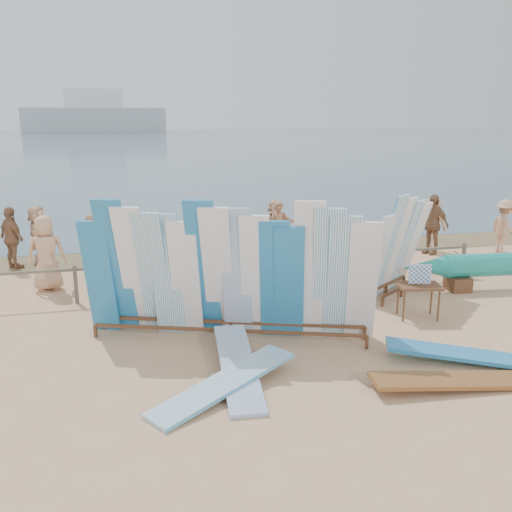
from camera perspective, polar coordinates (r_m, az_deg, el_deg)
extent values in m
plane|color=tan|center=(10.69, 2.44, -8.48)|extent=(160.00, 160.00, 0.00)
cube|color=#3E5C70|center=(137.58, -12.41, 12.05)|extent=(320.00, 240.00, 0.02)
cube|color=brown|center=(17.40, -3.96, 0.42)|extent=(40.00, 2.60, 0.01)
cube|color=#999EA3|center=(189.72, -16.54, 13.49)|extent=(45.00, 8.00, 8.00)
cube|color=silver|center=(189.85, -16.69, 15.60)|extent=(18.00, 6.00, 6.00)
cube|color=#675F4D|center=(13.20, -1.03, -0.39)|extent=(12.00, 0.06, 0.06)
cube|color=#675F4D|center=(13.08, -18.44, -2.86)|extent=(0.08, 0.08, 0.90)
cube|color=#675F4D|center=(13.03, -9.66, -2.37)|extent=(0.08, 0.08, 0.90)
cube|color=#675F4D|center=(13.29, -1.02, -1.85)|extent=(0.08, 0.08, 0.90)
cube|color=#675F4D|center=(13.84, 7.10, -1.31)|extent=(0.08, 0.08, 0.90)
cube|color=#675F4D|center=(14.64, 14.47, -0.80)|extent=(0.08, 0.08, 0.90)
cube|color=#675F4D|center=(15.65, 20.97, -0.34)|extent=(0.08, 0.08, 0.90)
cube|color=brown|center=(10.32, -3.02, -7.83)|extent=(4.92, 1.78, 0.06)
cube|color=brown|center=(10.72, -2.65, -6.96)|extent=(4.92, 1.78, 0.06)
cube|color=#2479B5|center=(10.90, -16.17, -2.16)|extent=(0.69, 0.68, 2.31)
cube|color=#2479B5|center=(10.71, -14.48, -1.14)|extent=(0.77, 0.91, 2.73)
cube|color=white|center=(10.61, -12.65, -1.54)|extent=(0.80, 0.98, 2.60)
cube|color=white|center=(10.52, -10.79, -1.85)|extent=(0.79, 0.94, 2.51)
cube|color=white|center=(10.45, -9.35, -2.02)|extent=(0.69, 0.68, 2.46)
cube|color=white|center=(10.38, -7.44, -2.42)|extent=(0.72, 0.76, 2.34)
cube|color=#2479B5|center=(10.25, -5.53, -1.38)|extent=(0.82, 1.03, 2.75)
cube|color=white|center=(10.21, -4.02, -1.75)|extent=(0.83, 1.06, 2.63)
cube|color=#82A6D1|center=(10.16, -2.04, -1.89)|extent=(0.73, 0.77, 2.60)
cube|color=white|center=(10.13, -0.04, -2.28)|extent=(0.75, 0.83, 2.48)
cube|color=#2479B5|center=(10.12, 1.98, -2.60)|extent=(0.73, 0.79, 2.39)
cube|color=#2479B5|center=(10.12, 3.52, -2.94)|extent=(0.73, 0.80, 2.28)
cube|color=white|center=(10.04, 5.57, -1.71)|extent=(0.74, 0.83, 2.75)
cube|color=white|center=(10.06, 7.60, -2.07)|extent=(0.76, 0.87, 2.64)
cube|color=white|center=(10.09, 9.13, -2.45)|extent=(0.78, 0.93, 2.51)
cube|color=white|center=(10.14, 11.14, -2.77)|extent=(0.77, 0.91, 2.41)
cube|color=brown|center=(13.37, 15.09, -3.25)|extent=(1.53, 1.08, 0.05)
cube|color=brown|center=(13.54, 13.58, -2.93)|extent=(1.53, 1.08, 0.05)
cube|color=white|center=(12.51, 12.72, -0.39)|extent=(0.72, 0.73, 2.09)
cube|color=white|center=(12.83, 13.72, 0.85)|extent=(0.80, 0.84, 2.50)
cube|color=white|center=(13.22, 14.60, 0.95)|extent=(0.81, 0.86, 2.39)
cube|color=white|center=(13.61, 15.44, 1.04)|extent=(0.82, 0.87, 2.29)
cube|color=white|center=(13.93, 16.08, 1.08)|extent=(0.83, 0.88, 2.19)
cube|color=brown|center=(14.32, 20.47, -2.72)|extent=(0.54, 0.63, 0.35)
cone|color=teal|center=(13.81, 17.40, -1.13)|extent=(1.22, 0.65, 0.55)
cube|color=brown|center=(11.93, 16.79, -3.03)|extent=(1.00, 0.80, 0.05)
cube|color=white|center=(11.86, 16.88, -1.83)|extent=(0.47, 0.13, 0.42)
cube|color=white|center=(8.68, -3.34, -14.11)|extent=(2.57, 1.94, 0.30)
cube|color=#2479B5|center=(10.28, 21.12, -10.41)|extent=(2.71, 1.53, 0.30)
cube|color=#82A6D1|center=(9.17, -1.93, -12.46)|extent=(0.76, 2.73, 0.36)
cube|color=brown|center=(9.35, 20.15, -12.82)|extent=(2.74, 0.83, 0.23)
cube|color=#AD1412|center=(14.43, -2.19, -1.06)|extent=(0.65, 0.61, 0.05)
cube|color=#AD1412|center=(14.60, -2.22, 0.30)|extent=(0.59, 0.26, 0.57)
cube|color=#AD1412|center=(14.36, 4.65, -1.26)|extent=(0.63, 0.59, 0.05)
cube|color=#AD1412|center=(14.48, 4.21, -0.01)|extent=(0.55, 0.27, 0.53)
cube|color=#AD1412|center=(14.57, 1.51, -0.05)|extent=(0.58, 0.81, 0.54)
cube|color=#AD1412|center=(14.78, 1.46, 1.52)|extent=(0.47, 0.25, 0.34)
imported|color=#8C6042|center=(13.93, -3.97, 0.28)|extent=(0.96, 0.50, 1.56)
imported|color=#8C6042|center=(17.01, 2.41, 2.97)|extent=(0.67, 0.49, 1.65)
imported|color=beige|center=(17.60, 1.95, 3.32)|extent=(1.59, 0.87, 1.63)
imported|color=#8C6042|center=(16.68, -24.30, 1.73)|extent=(1.01, 1.09, 1.78)
imported|color=beige|center=(14.56, -6.82, 1.43)|extent=(1.00, 0.82, 1.87)
imported|color=#8C6042|center=(15.53, -16.87, 1.27)|extent=(0.62, 0.37, 1.63)
imported|color=tan|center=(18.80, 24.66, 2.84)|extent=(0.53, 1.13, 1.70)
imported|color=tan|center=(15.68, -4.48, 1.89)|extent=(0.90, 1.10, 1.60)
imported|color=tan|center=(14.25, -21.21, 0.30)|extent=(0.93, 0.46, 1.88)
imported|color=beige|center=(15.11, 8.68, 1.62)|extent=(0.86, 0.43, 1.76)
imported|color=#8C6042|center=(17.85, 18.05, 3.21)|extent=(0.93, 1.21, 1.89)
imported|color=tan|center=(18.36, 18.05, 3.22)|extent=(1.13, 0.52, 1.72)
imported|color=beige|center=(16.89, -21.94, 2.05)|extent=(0.52, 1.62, 1.75)
imported|color=tan|center=(14.58, 6.70, 1.00)|extent=(0.89, 0.70, 1.64)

